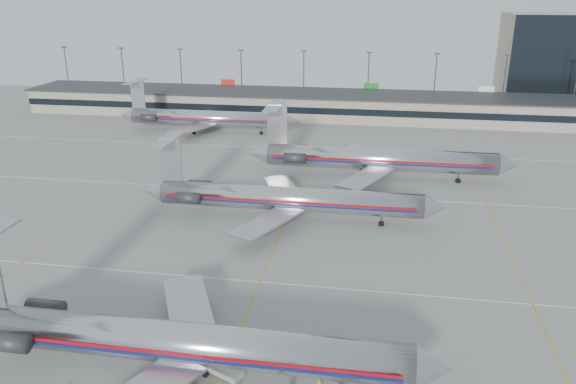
# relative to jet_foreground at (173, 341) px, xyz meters

# --- Properties ---
(ground) EXTENTS (260.00, 260.00, 0.00)m
(ground) POSITION_rel_jet_foreground_xyz_m (3.81, 7.29, -3.45)
(ground) COLOR gray
(ground) RESTS_ON ground
(apron_markings) EXTENTS (160.00, 0.15, 0.02)m
(apron_markings) POSITION_rel_jet_foreground_xyz_m (3.81, 17.29, -3.44)
(apron_markings) COLOR silver
(apron_markings) RESTS_ON ground
(terminal) EXTENTS (162.00, 17.00, 6.25)m
(terminal) POSITION_rel_jet_foreground_xyz_m (3.81, 105.27, -0.29)
(terminal) COLOR gray
(terminal) RESTS_ON ground
(light_mast_row) EXTENTS (163.60, 0.40, 15.28)m
(light_mast_row) POSITION_rel_jet_foreground_xyz_m (3.81, 119.29, 5.13)
(light_mast_row) COLOR #38383D
(light_mast_row) RESTS_ON ground
(distant_building) EXTENTS (30.00, 20.00, 25.00)m
(distant_building) POSITION_rel_jet_foreground_xyz_m (65.81, 135.29, 9.05)
(distant_building) COLOR tan
(distant_building) RESTS_ON ground
(jet_foreground) EXTENTS (45.38, 26.72, 11.88)m
(jet_foreground) POSITION_rel_jet_foreground_xyz_m (0.00, 0.00, 0.00)
(jet_foreground) COLOR silver
(jet_foreground) RESTS_ON ground
(jet_second_row) EXTENTS (44.39, 26.14, 11.62)m
(jet_second_row) POSITION_rel_jet_foreground_xyz_m (3.32, 35.84, -0.08)
(jet_second_row) COLOR silver
(jet_second_row) RESTS_ON ground
(jet_third_row) EXTENTS (46.85, 28.82, 12.81)m
(jet_third_row) POSITION_rel_jet_foreground_xyz_m (15.92, 56.90, 0.27)
(jet_third_row) COLOR silver
(jet_third_row) RESTS_ON ground
(jet_back_row) EXTENTS (42.98, 26.44, 11.75)m
(jet_back_row) POSITION_rel_jet_foreground_xyz_m (-23.57, 84.42, -0.03)
(jet_back_row) COLOR silver
(jet_back_row) RESTS_ON ground
(belt_loader) EXTENTS (4.67, 2.87, 2.41)m
(belt_loader) POSITION_rel_jet_foreground_xyz_m (4.14, 0.65, -2.80)
(belt_loader) COLOR #959595
(belt_loader) RESTS_ON ground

